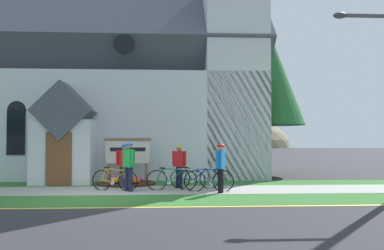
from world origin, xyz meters
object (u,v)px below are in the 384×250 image
(cyclist_in_red_jersey, at_px, (125,162))
(cyclist_in_green_jersey, at_px, (129,163))
(bicycle_orange, at_px, (172,179))
(roadside_conifer, at_px, (263,71))
(cyclist_in_yellow_jersey, at_px, (221,164))
(bicycle_silver, at_px, (115,180))
(bicycle_yellow, at_px, (209,180))
(church_sign, at_px, (128,153))
(bicycle_blue, at_px, (195,178))
(cyclist_in_orange_jersey, at_px, (179,163))

(cyclist_in_red_jersey, xyz_separation_m, cyclist_in_green_jersey, (0.26, -1.14, 0.05))
(bicycle_orange, distance_m, cyclist_in_red_jersey, 2.02)
(roadside_conifer, bearing_deg, cyclist_in_yellow_jersey, -113.26)
(bicycle_orange, height_order, cyclist_in_yellow_jersey, cyclist_in_yellow_jersey)
(bicycle_silver, height_order, bicycle_yellow, bicycle_silver)
(cyclist_in_green_jersey, bearing_deg, cyclist_in_red_jersey, 102.66)
(bicycle_orange, height_order, bicycle_yellow, bicycle_orange)
(cyclist_in_green_jersey, xyz_separation_m, cyclist_in_yellow_jersey, (3.13, -0.58, -0.03))
(church_sign, distance_m, cyclist_in_red_jersey, 1.65)
(church_sign, height_order, roadside_conifer, roadside_conifer)
(bicycle_blue, xyz_separation_m, bicycle_yellow, (0.44, -0.93, 0.01))
(cyclist_in_yellow_jersey, xyz_separation_m, cyclist_in_orange_jersey, (-1.35, 1.58, -0.04))
(church_sign, relative_size, roadside_conifer, 0.23)
(cyclist_in_yellow_jersey, bearing_deg, bicycle_orange, 151.76)
(bicycle_blue, bearing_deg, roadside_conifer, 57.05)
(bicycle_silver, bearing_deg, cyclist_in_orange_jersey, 17.17)
(bicycle_orange, bearing_deg, cyclist_in_orange_jersey, 67.25)
(church_sign, xyz_separation_m, cyclist_in_yellow_jersey, (3.42, -3.34, -0.28))
(cyclist_in_green_jersey, xyz_separation_m, cyclist_in_orange_jersey, (1.78, 1.00, -0.08))
(church_sign, relative_size, cyclist_in_green_jersey, 1.14)
(bicycle_blue, xyz_separation_m, cyclist_in_yellow_jersey, (0.79, -1.36, 0.59))
(bicycle_orange, xyz_separation_m, cyclist_in_green_jersey, (-1.49, -0.31, 0.62))
(bicycle_silver, relative_size, roadside_conifer, 0.20)
(cyclist_in_orange_jersey, bearing_deg, cyclist_in_red_jersey, 176.14)
(bicycle_blue, height_order, bicycle_orange, bicycle_orange)
(cyclist_in_red_jersey, relative_size, cyclist_in_yellow_jersey, 0.99)
(church_sign, relative_size, bicycle_orange, 1.07)
(bicycle_orange, height_order, cyclist_in_red_jersey, cyclist_in_red_jersey)
(bicycle_blue, height_order, cyclist_in_green_jersey, cyclist_in_green_jersey)
(bicycle_orange, bearing_deg, cyclist_in_red_jersey, 154.51)
(cyclist_in_red_jersey, height_order, cyclist_in_yellow_jersey, cyclist_in_yellow_jersey)
(bicycle_blue, bearing_deg, bicycle_yellow, -64.55)
(church_sign, height_order, bicycle_yellow, church_sign)
(bicycle_blue, height_order, bicycle_yellow, bicycle_yellow)
(cyclist_in_orange_jersey, xyz_separation_m, roadside_conifer, (4.65, 6.08, 4.53))
(bicycle_silver, bearing_deg, cyclist_in_yellow_jersey, -13.35)
(bicycle_blue, height_order, cyclist_in_orange_jersey, cyclist_in_orange_jersey)
(bicycle_silver, bearing_deg, bicycle_yellow, -7.50)
(church_sign, bearing_deg, bicycle_silver, -95.33)
(cyclist_in_orange_jersey, bearing_deg, bicycle_blue, -20.89)
(bicycle_orange, xyz_separation_m, bicycle_yellow, (1.30, -0.45, 0.01))
(bicycle_blue, bearing_deg, cyclist_in_red_jersey, 172.27)
(bicycle_blue, bearing_deg, bicycle_silver, -170.20)
(cyclist_in_red_jersey, height_order, cyclist_in_green_jersey, cyclist_in_green_jersey)
(bicycle_blue, xyz_separation_m, cyclist_in_orange_jersey, (-0.57, 0.22, 0.54))
(cyclist_in_green_jersey, bearing_deg, bicycle_blue, 18.53)
(cyclist_in_orange_jersey, bearing_deg, bicycle_orange, -112.75)
(church_sign, distance_m, cyclist_in_orange_jersey, 2.74)
(bicycle_yellow, bearing_deg, cyclist_in_green_jersey, 177.03)
(bicycle_silver, relative_size, cyclist_in_orange_jersey, 1.04)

